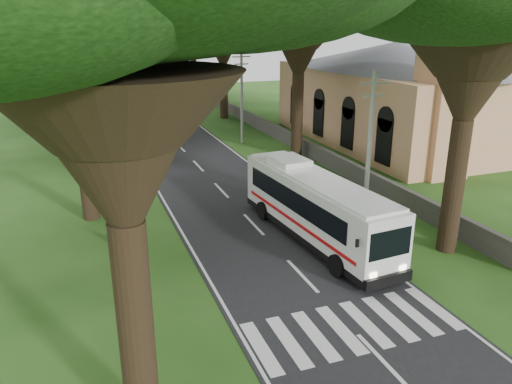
{
  "coord_description": "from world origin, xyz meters",
  "views": [
    {
      "loc": [
        -8.39,
        -14.98,
        10.27
      ],
      "look_at": [
        -0.24,
        6.99,
        2.2
      ],
      "focal_mm": 35.0,
      "sensor_mm": 36.0,
      "label": 1
    }
  ],
  "objects_px": {
    "coach_bus": "(315,206)",
    "distant_car_a": "(143,110)",
    "pedestrian": "(136,241)",
    "church": "(395,87)",
    "pole_near": "(369,148)",
    "pole_mid": "(242,95)",
    "pole_far": "(189,73)",
    "distant_car_c": "(149,94)"
  },
  "relations": [
    {
      "from": "pole_mid",
      "to": "distant_car_a",
      "type": "distance_m",
      "value": 17.52
    },
    {
      "from": "pole_far",
      "to": "coach_bus",
      "type": "xyz_separation_m",
      "value": [
        -3.31,
        -40.74,
        -2.44
      ]
    },
    {
      "from": "distant_car_a",
      "to": "church",
      "type": "bearing_deg",
      "value": 126.11
    },
    {
      "from": "church",
      "to": "distant_car_c",
      "type": "bearing_deg",
      "value": 115.37
    },
    {
      "from": "pole_near",
      "to": "distant_car_c",
      "type": "height_order",
      "value": "pole_near"
    },
    {
      "from": "pole_mid",
      "to": "distant_car_a",
      "type": "xyz_separation_m",
      "value": [
        -6.3,
        15.98,
        -3.45
      ]
    },
    {
      "from": "coach_bus",
      "to": "distant_car_c",
      "type": "distance_m",
      "value": 50.02
    },
    {
      "from": "pole_near",
      "to": "pole_mid",
      "type": "relative_size",
      "value": 1.0
    },
    {
      "from": "distant_car_c",
      "to": "pole_mid",
      "type": "bearing_deg",
      "value": 89.45
    },
    {
      "from": "pedestrian",
      "to": "distant_car_a",
      "type": "bearing_deg",
      "value": -4.33
    },
    {
      "from": "pole_near",
      "to": "pedestrian",
      "type": "xyz_separation_m",
      "value": [
        -11.83,
        0.21,
        -3.36
      ]
    },
    {
      "from": "distant_car_c",
      "to": "pedestrian",
      "type": "height_order",
      "value": "pedestrian"
    },
    {
      "from": "pole_mid",
      "to": "distant_car_a",
      "type": "relative_size",
      "value": 1.94
    },
    {
      "from": "coach_bus",
      "to": "distant_car_c",
      "type": "relative_size",
      "value": 2.44
    },
    {
      "from": "pole_far",
      "to": "coach_bus",
      "type": "relative_size",
      "value": 0.72
    },
    {
      "from": "pole_mid",
      "to": "distant_car_a",
      "type": "height_order",
      "value": "pole_mid"
    },
    {
      "from": "coach_bus",
      "to": "distant_car_c",
      "type": "height_order",
      "value": "coach_bus"
    },
    {
      "from": "pole_near",
      "to": "pedestrian",
      "type": "distance_m",
      "value": 12.3
    },
    {
      "from": "pole_mid",
      "to": "pedestrian",
      "type": "xyz_separation_m",
      "value": [
        -11.83,
        -19.79,
        -3.36
      ]
    },
    {
      "from": "pole_mid",
      "to": "coach_bus",
      "type": "xyz_separation_m",
      "value": [
        -3.31,
        -20.74,
        -2.44
      ]
    },
    {
      "from": "pole_mid",
      "to": "pole_near",
      "type": "bearing_deg",
      "value": -90.0
    },
    {
      "from": "distant_car_a",
      "to": "distant_car_c",
      "type": "height_order",
      "value": "distant_car_a"
    },
    {
      "from": "distant_car_c",
      "to": "distant_car_a",
      "type": "bearing_deg",
      "value": 71.03
    },
    {
      "from": "pole_near",
      "to": "distant_car_a",
      "type": "height_order",
      "value": "pole_near"
    },
    {
      "from": "pole_near",
      "to": "pole_far",
      "type": "bearing_deg",
      "value": 90.0
    },
    {
      "from": "church",
      "to": "pedestrian",
      "type": "distance_m",
      "value": 28.93
    },
    {
      "from": "pole_mid",
      "to": "pole_far",
      "type": "xyz_separation_m",
      "value": [
        0.0,
        20.0,
        0.0
      ]
    },
    {
      "from": "church",
      "to": "distant_car_a",
      "type": "height_order",
      "value": "church"
    },
    {
      "from": "pole_mid",
      "to": "distant_car_a",
      "type": "bearing_deg",
      "value": 111.52
    },
    {
      "from": "church",
      "to": "coach_bus",
      "type": "distance_m",
      "value": 22.83
    },
    {
      "from": "pole_far",
      "to": "church",
      "type": "bearing_deg",
      "value": -63.18
    },
    {
      "from": "coach_bus",
      "to": "pole_near",
      "type": "bearing_deg",
      "value": 7.66
    },
    {
      "from": "distant_car_c",
      "to": "pole_near",
      "type": "bearing_deg",
      "value": 86.6
    },
    {
      "from": "pole_near",
      "to": "coach_bus",
      "type": "xyz_separation_m",
      "value": [
        -3.31,
        -0.74,
        -2.44
      ]
    },
    {
      "from": "pole_far",
      "to": "distant_car_a",
      "type": "relative_size",
      "value": 1.94
    },
    {
      "from": "church",
      "to": "distant_car_a",
      "type": "bearing_deg",
      "value": 132.41
    },
    {
      "from": "distant_car_a",
      "to": "pedestrian",
      "type": "height_order",
      "value": "pedestrian"
    },
    {
      "from": "coach_bus",
      "to": "distant_car_a",
      "type": "bearing_deg",
      "value": 89.71
    },
    {
      "from": "church",
      "to": "pole_mid",
      "type": "bearing_deg",
      "value": 160.19
    },
    {
      "from": "pole_near",
      "to": "coach_bus",
      "type": "bearing_deg",
      "value": -167.4
    },
    {
      "from": "distant_car_a",
      "to": "distant_car_c",
      "type": "xyz_separation_m",
      "value": [
        2.67,
        13.29,
        -0.04
      ]
    },
    {
      "from": "pole_far",
      "to": "coach_bus",
      "type": "bearing_deg",
      "value": -94.65
    }
  ]
}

